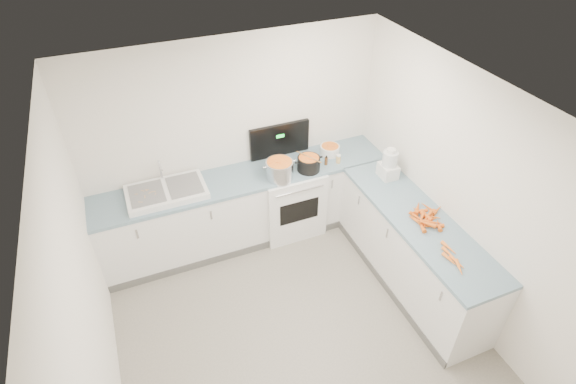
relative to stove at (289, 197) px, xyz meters
name	(u,v)px	position (x,y,z in m)	size (l,w,h in m)	color
floor	(302,342)	(-0.55, -1.69, -0.47)	(3.50, 4.00, 0.00)	gray
ceiling	(309,125)	(-0.55, -1.69, 2.03)	(3.50, 4.00, 0.00)	white
wall_back	(235,141)	(-0.55, 0.31, 0.78)	(3.50, 2.50, 0.00)	white
wall_left	(86,322)	(-2.30, -1.69, 0.78)	(4.00, 2.50, 0.00)	white
wall_right	(471,205)	(1.20, -1.69, 0.78)	(4.00, 2.50, 0.00)	white
counter_back	(247,207)	(-0.55, 0.01, 0.00)	(3.50, 0.62, 0.94)	white
counter_right	(412,250)	(0.90, -1.39, 0.00)	(0.62, 2.20, 0.94)	white
stove	(289,197)	(0.00, 0.00, 0.00)	(0.76, 0.65, 1.36)	white
sink	(166,192)	(-1.45, 0.02, 0.50)	(0.86, 0.52, 0.31)	white
steel_pot	(280,170)	(-0.18, -0.16, 0.56)	(0.32, 0.32, 0.23)	silver
black_pot	(309,164)	(0.19, -0.15, 0.54)	(0.27, 0.27, 0.19)	black
wooden_spoon	(309,157)	(0.19, -0.15, 0.65)	(0.02, 0.02, 0.37)	#AD7A47
mixing_bowl	(330,150)	(0.58, 0.07, 0.52)	(0.24, 0.24, 0.11)	white
extract_bottle	(326,161)	(0.43, -0.13, 0.51)	(0.04, 0.04, 0.10)	#593319
spice_jar	(338,159)	(0.59, -0.15, 0.51)	(0.05, 0.05, 0.09)	#E5B266
food_processor	(389,165)	(0.98, -0.62, 0.63)	(0.19, 0.23, 0.37)	white
carrot_pile	(426,218)	(0.93, -1.43, 0.50)	(0.43, 0.47, 0.09)	orange
peeled_carrots	(453,258)	(0.83, -1.98, 0.49)	(0.16, 0.42, 0.04)	orange
peelings	(147,193)	(-1.65, 0.02, 0.54)	(0.25, 0.23, 0.01)	tan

